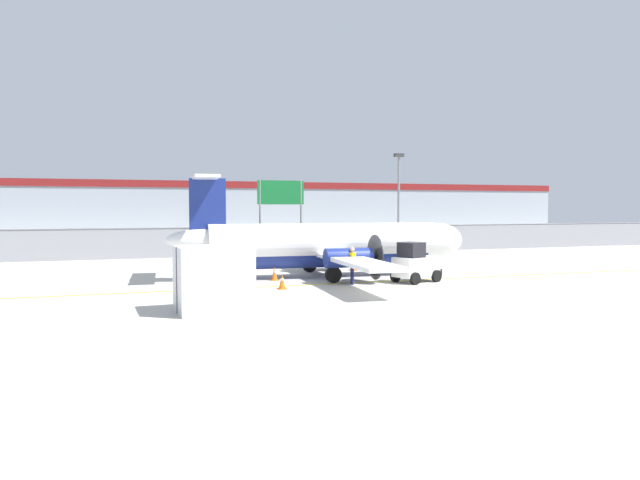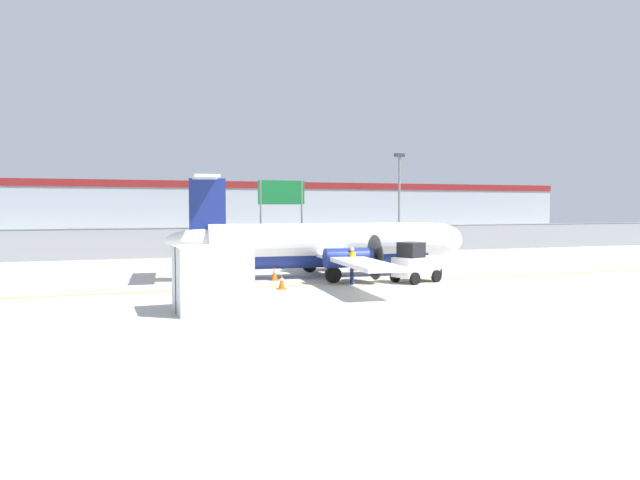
# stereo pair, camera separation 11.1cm
# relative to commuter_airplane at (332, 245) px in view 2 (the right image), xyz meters

# --- Properties ---
(ground_plane) EXTENTS (140.00, 140.00, 0.01)m
(ground_plane) POSITION_rel_commuter_airplane_xyz_m (1.06, -2.51, -1.60)
(ground_plane) COLOR #BCB7AD
(perimeter_fence) EXTENTS (98.00, 0.10, 2.10)m
(perimeter_fence) POSITION_rel_commuter_airplane_xyz_m (1.06, 13.49, -0.49)
(perimeter_fence) COLOR gray
(perimeter_fence) RESTS_ON ground
(parking_lot_strip) EXTENTS (98.00, 17.00, 0.12)m
(parking_lot_strip) POSITION_rel_commuter_airplane_xyz_m (1.06, 24.99, -1.54)
(parking_lot_strip) COLOR #38383A
(parking_lot_strip) RESTS_ON ground
(background_building) EXTENTS (91.00, 8.10, 6.50)m
(background_building) POSITION_rel_commuter_airplane_xyz_m (1.06, 43.48, 1.66)
(background_building) COLOR #A8B2BC
(background_building) RESTS_ON ground
(commuter_airplane) EXTENTS (15.28, 16.06, 4.92)m
(commuter_airplane) POSITION_rel_commuter_airplane_xyz_m (0.00, 0.00, 0.00)
(commuter_airplane) COLOR white
(commuter_airplane) RESTS_ON ground
(baggage_tug) EXTENTS (2.57, 2.02, 1.88)m
(baggage_tug) POSITION_rel_commuter_airplane_xyz_m (3.02, -3.17, -0.75)
(baggage_tug) COLOR silver
(baggage_tug) RESTS_ON ground
(ground_crew_worker) EXTENTS (0.44, 0.54, 1.70)m
(ground_crew_worker) POSITION_rel_commuter_airplane_xyz_m (-0.06, -2.93, -0.65)
(ground_crew_worker) COLOR #191E4C
(ground_crew_worker) RESTS_ON ground
(cargo_container) EXTENTS (2.53, 2.15, 2.20)m
(cargo_container) POSITION_rel_commuter_airplane_xyz_m (-6.95, -7.68, -0.50)
(cargo_container) COLOR silver
(cargo_container) RESTS_ON ground
(traffic_cone_near_left) EXTENTS (0.36, 0.36, 0.64)m
(traffic_cone_near_left) POSITION_rel_commuter_airplane_xyz_m (2.09, 2.33, -1.29)
(traffic_cone_near_left) COLOR orange
(traffic_cone_near_left) RESTS_ON ground
(traffic_cone_near_right) EXTENTS (0.36, 0.36, 0.64)m
(traffic_cone_near_right) POSITION_rel_commuter_airplane_xyz_m (-5.87, 2.30, -1.29)
(traffic_cone_near_right) COLOR orange
(traffic_cone_near_right) RESTS_ON ground
(traffic_cone_far_left) EXTENTS (0.36, 0.36, 0.64)m
(traffic_cone_far_left) POSITION_rel_commuter_airplane_xyz_m (-3.07, -0.47, -1.29)
(traffic_cone_far_left) COLOR orange
(traffic_cone_far_left) RESTS_ON ground
(traffic_cone_far_right) EXTENTS (0.36, 0.36, 0.64)m
(traffic_cone_far_right) POSITION_rel_commuter_airplane_xyz_m (-3.45, -3.41, -1.29)
(traffic_cone_far_right) COLOR orange
(traffic_cone_far_right) RESTS_ON ground
(parked_car_0) EXTENTS (4.32, 2.25, 1.58)m
(parked_car_0) POSITION_rel_commuter_airplane_xyz_m (-13.57, 24.54, -0.71)
(parked_car_0) COLOR silver
(parked_car_0) RESTS_ON parking_lot_strip
(parked_car_1) EXTENTS (4.38, 2.40, 1.58)m
(parked_car_1) POSITION_rel_commuter_airplane_xyz_m (-9.30, 23.46, -0.71)
(parked_car_1) COLOR navy
(parked_car_1) RESTS_ON parking_lot_strip
(parked_car_2) EXTENTS (4.38, 2.40, 1.58)m
(parked_car_2) POSITION_rel_commuter_airplane_xyz_m (-2.94, 29.63, -0.71)
(parked_car_2) COLOR slate
(parked_car_2) RESTS_ON parking_lot_strip
(parked_car_3) EXTENTS (4.32, 2.26, 1.58)m
(parked_car_3) POSITION_rel_commuter_airplane_xyz_m (1.69, 19.52, -0.71)
(parked_car_3) COLOR slate
(parked_car_3) RESTS_ON parking_lot_strip
(parked_car_4) EXTENTS (4.22, 2.03, 1.58)m
(parked_car_4) POSITION_rel_commuter_airplane_xyz_m (5.99, 26.76, -0.71)
(parked_car_4) COLOR red
(parked_car_4) RESTS_ON parking_lot_strip
(parked_car_5) EXTENTS (4.37, 2.40, 1.58)m
(parked_car_5) POSITION_rel_commuter_airplane_xyz_m (10.92, 22.53, -0.71)
(parked_car_5) COLOR #B28C19
(parked_car_5) RESTS_ON parking_lot_strip
(parked_car_6) EXTENTS (4.28, 2.17, 1.58)m
(parked_car_6) POSITION_rel_commuter_airplane_xyz_m (15.03, 24.24, -0.71)
(parked_car_6) COLOR #19662D
(parked_car_6) RESTS_ON parking_lot_strip
(apron_light_pole) EXTENTS (0.70, 0.30, 7.27)m
(apron_light_pole) POSITION_rel_commuter_airplane_xyz_m (8.50, 9.75, 2.70)
(apron_light_pole) COLOR slate
(apron_light_pole) RESTS_ON ground
(highway_sign) EXTENTS (3.60, 0.14, 5.50)m
(highway_sign) POSITION_rel_commuter_airplane_xyz_m (1.27, 15.05, 2.54)
(highway_sign) COLOR slate
(highway_sign) RESTS_ON ground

